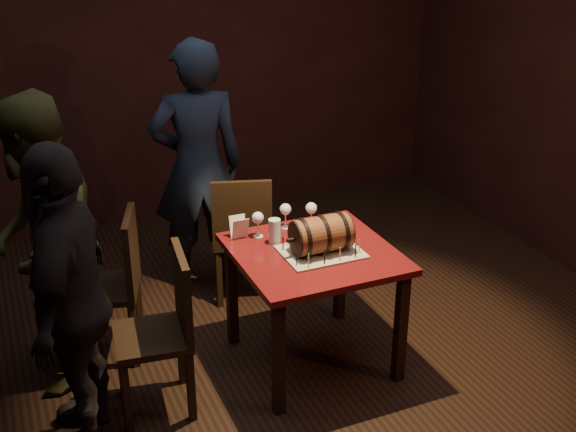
% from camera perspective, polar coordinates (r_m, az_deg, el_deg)
% --- Properties ---
extents(room_shell, '(5.04, 5.04, 2.80)m').
position_cam_1_polar(room_shell, '(3.90, -0.41, 5.68)').
color(room_shell, black).
rests_on(room_shell, ground).
extents(pub_table, '(0.90, 0.90, 0.75)m').
position_cam_1_polar(pub_table, '(4.22, 2.02, -4.08)').
color(pub_table, '#4C0C0F').
rests_on(pub_table, ground).
extents(cake_board, '(0.45, 0.35, 0.01)m').
position_cam_1_polar(cake_board, '(4.14, 2.62, -2.85)').
color(cake_board, '#ADA48C').
rests_on(cake_board, pub_table).
extents(barrel_cake, '(0.38, 0.23, 0.23)m').
position_cam_1_polar(barrel_cake, '(4.09, 2.65, -1.46)').
color(barrel_cake, brown).
rests_on(barrel_cake, cake_board).
extents(birthday_candles, '(0.40, 0.30, 0.09)m').
position_cam_1_polar(birthday_candles, '(4.12, 2.63, -2.27)').
color(birthday_candles, '#E9CF8B').
rests_on(birthday_candles, cake_board).
extents(wine_glass_left, '(0.07, 0.07, 0.16)m').
position_cam_1_polar(wine_glass_left, '(4.29, -2.41, -0.23)').
color(wine_glass_left, silver).
rests_on(wine_glass_left, pub_table).
extents(wine_glass_mid, '(0.07, 0.07, 0.16)m').
position_cam_1_polar(wine_glass_mid, '(4.40, -0.21, 0.44)').
color(wine_glass_mid, silver).
rests_on(wine_glass_mid, pub_table).
extents(wine_glass_right, '(0.07, 0.07, 0.16)m').
position_cam_1_polar(wine_glass_right, '(4.42, 1.85, 0.53)').
color(wine_glass_right, silver).
rests_on(wine_glass_right, pub_table).
extents(pint_of_ale, '(0.07, 0.07, 0.15)m').
position_cam_1_polar(pint_of_ale, '(4.23, -1.07, -1.25)').
color(pint_of_ale, silver).
rests_on(pint_of_ale, pub_table).
extents(menu_card, '(0.10, 0.05, 0.13)m').
position_cam_1_polar(menu_card, '(4.30, -3.88, -0.94)').
color(menu_card, white).
rests_on(menu_card, pub_table).
extents(chair_back, '(0.50, 0.50, 0.93)m').
position_cam_1_polar(chair_back, '(4.95, -3.67, -1.26)').
color(chair_back, black).
rests_on(chair_back, ground).
extents(chair_left_rear, '(0.50, 0.50, 0.93)m').
position_cam_1_polar(chair_left_rear, '(4.47, -13.36, -4.77)').
color(chair_left_rear, black).
rests_on(chair_left_rear, ground).
extents(chair_left_front, '(0.44, 0.44, 0.93)m').
position_cam_1_polar(chair_left_front, '(3.97, -9.62, -8.37)').
color(chair_left_front, black).
rests_on(chair_left_front, ground).
extents(person_back, '(0.71, 0.52, 1.80)m').
position_cam_1_polar(person_back, '(5.07, -7.15, 3.82)').
color(person_back, '#182031').
rests_on(person_back, ground).
extents(person_left_rear, '(0.80, 0.94, 1.71)m').
position_cam_1_polar(person_left_rear, '(4.21, -18.98, -2.25)').
color(person_left_rear, '#3C3F1F').
rests_on(person_left_rear, ground).
extents(person_left_front, '(0.74, 1.03, 1.63)m').
position_cam_1_polar(person_left_front, '(3.70, -16.76, -6.40)').
color(person_left_front, black).
rests_on(person_left_front, ground).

